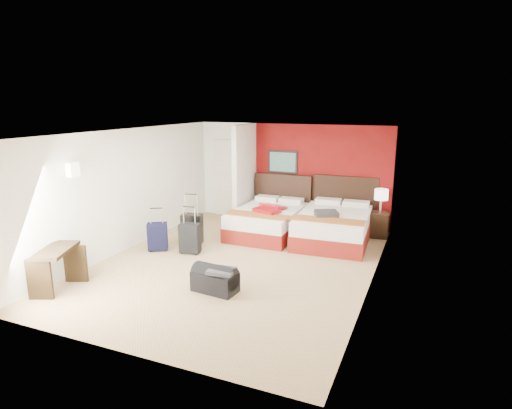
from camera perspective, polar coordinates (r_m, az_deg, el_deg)
The scene contains 17 objects.
ground at distance 8.29m, azimuth -2.56°, elevation -7.90°, with size 6.50×6.50×0.00m, color tan.
room_walls at distance 9.78m, azimuth -6.55°, elevation 3.02°, with size 5.02×6.52×2.50m.
red_accent_panel at distance 10.67m, azimuth 8.49°, elevation 3.80°, with size 3.50×0.04×2.50m, color maroon.
partition_wall at distance 10.65m, azimuth -1.53°, elevation 3.93°, with size 0.12×1.20×2.50m, color silver.
entry_door at distance 11.53m, azimuth -3.73°, elevation 3.52°, with size 0.82×0.06×2.05m, color silver.
bed_left at distance 9.96m, azimuth 1.54°, elevation -2.33°, with size 1.42×2.02×0.61m, color white.
bed_right at distance 9.62m, azimuth 10.29°, elevation -3.02°, with size 1.50×2.15×0.64m, color white.
red_suitcase_open at distance 9.75m, azimuth 1.89°, elevation -0.55°, with size 0.56×0.77×0.10m, color #A10D13.
jacket_bundle at distance 9.26m, azimuth 9.38°, elevation -1.20°, with size 0.47×0.38×0.11m, color #35363A.
nightstand at distance 10.19m, azimuth 16.12°, elevation -2.60°, with size 0.41×0.41×0.58m, color black.
table_lamp at distance 10.05m, azimuth 16.33°, elevation 0.46°, with size 0.30×0.30×0.54m, color white.
suitcase_black at distance 9.36m, azimuth -8.51°, elevation -3.40°, with size 0.43×0.27×0.65m, color black.
suitcase_charcoal at distance 8.84m, azimuth -8.80°, elevation -4.61°, with size 0.40×0.25×0.60m, color black.
suitcase_navy at distance 9.13m, azimuth -13.00°, elevation -4.33°, with size 0.40×0.25×0.56m, color black.
duffel_bag at distance 7.12m, azimuth -5.49°, elevation -10.07°, with size 0.73×0.39×0.37m, color black.
jacket_draped at distance 6.93m, azimuth -4.62°, elevation -8.81°, with size 0.42×0.36×0.06m, color #3A3A3F.
desk at distance 7.77m, azimuth -24.89°, elevation -7.87°, with size 0.43×0.87×0.72m, color black.
Camera 1 is at (3.31, -6.97, 3.03)m, focal length 29.97 mm.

